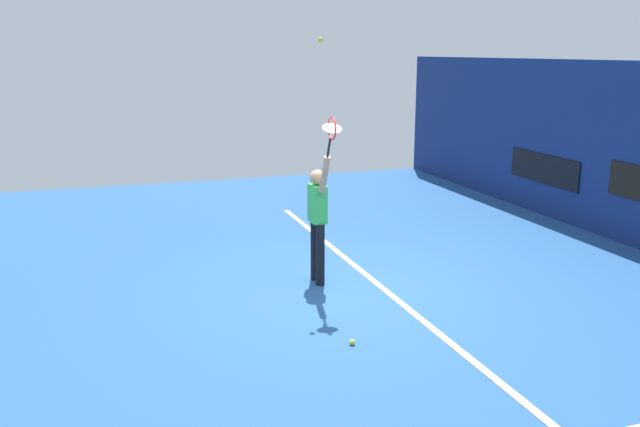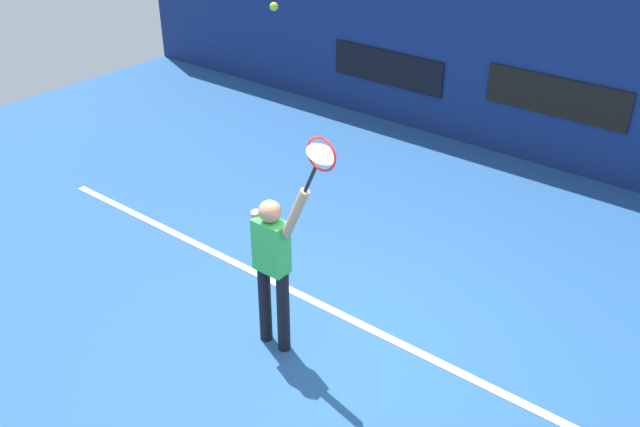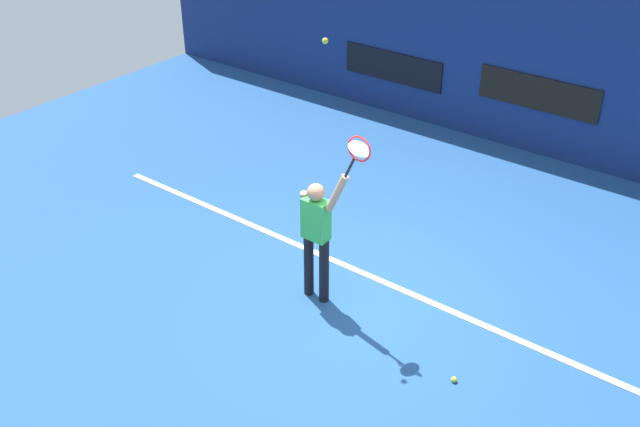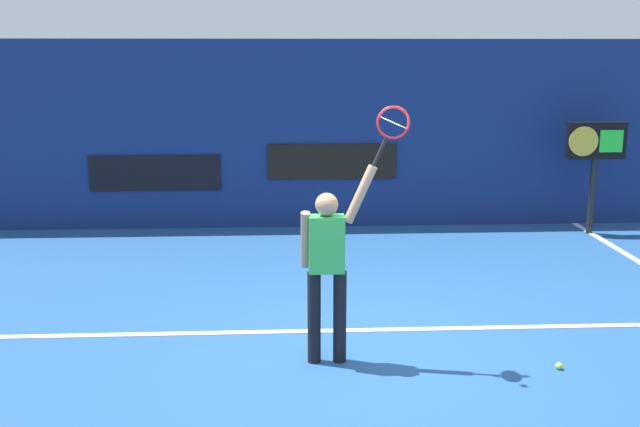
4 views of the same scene
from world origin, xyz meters
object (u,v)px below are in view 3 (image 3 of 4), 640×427
at_px(tennis_player, 317,232).
at_px(tennis_racket, 358,151).
at_px(spare_ball, 454,379).
at_px(tennis_ball, 325,41).

relative_size(tennis_player, tennis_racket, 3.15).
bearing_deg(spare_ball, tennis_player, 171.99).
xyz_separation_m(tennis_player, tennis_racket, (0.59, -0.00, 1.31)).
xyz_separation_m(tennis_racket, tennis_ball, (-0.47, 0.00, 1.17)).
xyz_separation_m(tennis_player, spare_ball, (2.21, -0.31, -0.98)).
height_order(tennis_player, tennis_ball, tennis_ball).
height_order(tennis_player, tennis_racket, tennis_racket).
bearing_deg(tennis_player, tennis_ball, -0.80).
bearing_deg(tennis_player, tennis_racket, -0.41).
xyz_separation_m(tennis_player, tennis_ball, (0.12, -0.00, 2.48)).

